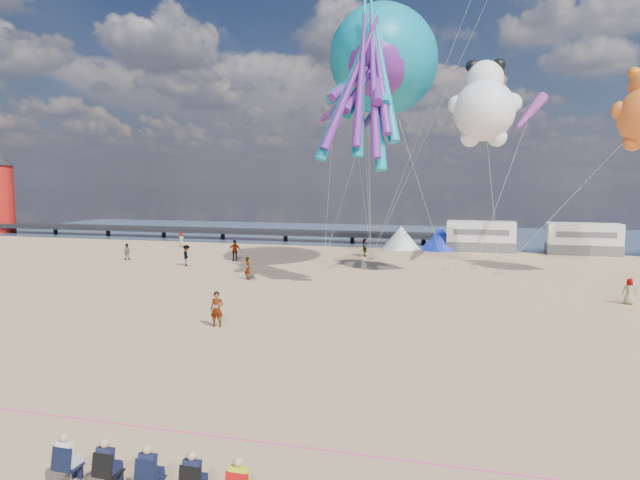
{
  "coord_description": "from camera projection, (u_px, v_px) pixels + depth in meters",
  "views": [
    {
      "loc": [
        5.32,
        -19.05,
        7.23
      ],
      "look_at": [
        -1.49,
        6.0,
        4.44
      ],
      "focal_mm": 32.0,
      "sensor_mm": 36.0,
      "label": 1
    }
  ],
  "objects": [
    {
      "name": "ground",
      "position": [
        316.0,
        381.0,
        20.43
      ],
      "size": [
        120.0,
        120.0,
        0.0
      ],
      "primitive_type": "plane",
      "color": "tan",
      "rests_on": "ground"
    },
    {
      "name": "water",
      "position": [
        431.0,
        235.0,
        73.2
      ],
      "size": [
        120.0,
        120.0,
        0.0
      ],
      "primitive_type": "plane",
      "color": "#38506C",
      "rests_on": "ground"
    },
    {
      "name": "pier",
      "position": [
        193.0,
        230.0,
        69.84
      ],
      "size": [
        60.0,
        3.0,
        0.5
      ],
      "primitive_type": "cube",
      "color": "black",
      "rests_on": "ground"
    },
    {
      "name": "lighthouse",
      "position": [
        4.0,
        199.0,
        76.77
      ],
      "size": [
        2.6,
        2.6,
        9.0
      ],
      "primitive_type": "cylinder",
      "color": "#A5140F",
      "rests_on": "ground"
    },
    {
      "name": "motorhome_0",
      "position": [
        481.0,
        236.0,
        57.09
      ],
      "size": [
        6.6,
        2.5,
        3.0
      ],
      "primitive_type": "cube",
      "color": "silver",
      "rests_on": "ground"
    },
    {
      "name": "motorhome_1",
      "position": [
        584.0,
        239.0,
        54.61
      ],
      "size": [
        6.6,
        2.5,
        3.0
      ],
      "primitive_type": "cube",
      "color": "silver",
      "rests_on": "ground"
    },
    {
      "name": "tent_white",
      "position": [
        401.0,
        237.0,
        59.21
      ],
      "size": [
        4.0,
        4.0,
        2.4
      ],
      "primitive_type": "cone",
      "color": "white",
      "rests_on": "ground"
    },
    {
      "name": "tent_blue",
      "position": [
        440.0,
        238.0,
        58.16
      ],
      "size": [
        4.0,
        4.0,
        2.4
      ],
      "primitive_type": "cone",
      "color": "#1933CC",
      "rests_on": "ground"
    },
    {
      "name": "spectator_row",
      "position": [
        151.0,
        470.0,
        12.94
      ],
      "size": [
        6.1,
        0.9,
        1.3
      ],
      "primitive_type": null,
      "color": "black",
      "rests_on": "ground"
    },
    {
      "name": "rope_line",
      "position": [
        267.0,
        443.0,
        15.63
      ],
      "size": [
        34.0,
        0.03,
        0.03
      ],
      "primitive_type": "cylinder",
      "rotation": [
        0.0,
        1.57,
        0.0
      ],
      "color": "#F2338C",
      "rests_on": "ground"
    },
    {
      "name": "standing_person",
      "position": [
        217.0,
        309.0,
        27.86
      ],
      "size": [
        0.71,
        0.53,
        1.76
      ],
      "primitive_type": "imported",
      "rotation": [
        0.0,
        0.0,
        0.17
      ],
      "color": "tan",
      "rests_on": "ground"
    },
    {
      "name": "beachgoer_0",
      "position": [
        629.0,
        291.0,
        32.89
      ],
      "size": [
        0.63,
        0.49,
        1.52
      ],
      "primitive_type": "imported",
      "rotation": [
        0.0,
        0.0,
        2.9
      ],
      "color": "#7F6659",
      "rests_on": "ground"
    },
    {
      "name": "beachgoer_1",
      "position": [
        127.0,
        252.0,
        50.84
      ],
      "size": [
        0.82,
        0.63,
        1.5
      ],
      "primitive_type": "imported",
      "rotation": [
        0.0,
        0.0,
        3.37
      ],
      "color": "#7F6659",
      "rests_on": "ground"
    },
    {
      "name": "beachgoer_2",
      "position": [
        187.0,
        255.0,
        47.58
      ],
      "size": [
        0.95,
        1.04,
        1.74
      ],
      "primitive_type": "imported",
      "rotation": [
        0.0,
        0.0,
        1.99
      ],
      "color": "#7F6659",
      "rests_on": "ground"
    },
    {
      "name": "beachgoer_3",
      "position": [
        234.0,
        250.0,
        50.44
      ],
      "size": [
        1.31,
        0.9,
        1.85
      ],
      "primitive_type": "imported",
      "rotation": [
        0.0,
        0.0,
        0.19
      ],
      "color": "#7F6659",
      "rests_on": "ground"
    },
    {
      "name": "beachgoer_4",
      "position": [
        365.0,
        247.0,
        53.4
      ],
      "size": [
        0.57,
        1.04,
        1.67
      ],
      "primitive_type": "imported",
      "rotation": [
        0.0,
        0.0,
        1.74
      ],
      "color": "#7F6659",
      "rests_on": "ground"
    },
    {
      "name": "beachgoer_5",
      "position": [
        248.0,
        268.0,
        40.99
      ],
      "size": [
        1.38,
        1.47,
        1.65
      ],
      "primitive_type": "imported",
      "rotation": [
        0.0,
        0.0,
        2.29
      ],
      "color": "#7F6659",
      "rests_on": "ground"
    },
    {
      "name": "beachgoer_6",
      "position": [
        181.0,
        239.0,
        61.01
      ],
      "size": [
        0.46,
        0.63,
        1.58
      ],
      "primitive_type": "imported",
      "rotation": [
        0.0,
        0.0,
        1.72
      ],
      "color": "#7F6659",
      "rests_on": "ground"
    },
    {
      "name": "sandbag_a",
      "position": [
        324.0,
        262.0,
        49.08
      ],
      "size": [
        0.5,
        0.35,
        0.22
      ],
      "primitive_type": "cube",
      "color": "gray",
      "rests_on": "ground"
    },
    {
      "name": "sandbag_b",
      "position": [
        445.0,
        269.0,
        45.09
      ],
      "size": [
        0.5,
        0.35,
        0.22
      ],
      "primitive_type": "cube",
      "color": "gray",
      "rests_on": "ground"
    },
    {
      "name": "sandbag_c",
      "position": [
        499.0,
        273.0,
        43.15
      ],
      "size": [
        0.5,
        0.35,
        0.22
      ],
      "primitive_type": "cube",
      "color": "gray",
      "rests_on": "ground"
    },
    {
      "name": "sandbag_d",
      "position": [
        474.0,
        268.0,
        45.9
      ],
      "size": [
        0.5,
        0.35,
        0.22
      ],
      "primitive_type": "cube",
      "color": "gray",
      "rests_on": "ground"
    },
    {
      "name": "sandbag_e",
      "position": [
        371.0,
        258.0,
        51.24
      ],
      "size": [
        0.5,
        0.35,
        0.22
      ],
      "primitive_type": "cube",
      "color": "gray",
      "rests_on": "ground"
    },
    {
      "name": "kite_octopus_teal",
      "position": [
        384.0,
        61.0,
        42.24
      ],
      "size": [
        5.44,
        12.67,
        14.48
      ],
      "primitive_type": null,
      "rotation": [
        0.0,
        0.0,
        -0.0
      ],
      "color": "#0A8BA4"
    },
    {
      "name": "kite_octopus_purple",
      "position": [
        381.0,
        64.0,
        40.4
      ],
      "size": [
        5.48,
        10.93,
        12.07
      ],
      "primitive_type": null,
      "rotation": [
        0.0,
        0.0,
        -0.09
      ],
      "color": "#66208A"
    },
    {
      "name": "kite_panda",
      "position": [
        484.0,
        111.0,
        38.55
      ],
      "size": [
        6.25,
        6.07,
        7.05
      ],
      "primitive_type": null,
      "rotation": [
        0.0,
        0.0,
        -0.33
      ],
      "color": "white"
    },
    {
      "name": "windsock_left",
      "position": [
        334.0,
        111.0,
        47.19
      ],
      "size": [
        1.96,
        6.3,
        6.21
      ],
      "primitive_type": null,
      "rotation": [
        0.0,
        0.0,
        -0.14
      ],
      "color": "red"
    },
    {
      "name": "windsock_mid",
      "position": [
        530.0,
        112.0,
        44.67
      ],
      "size": [
        3.4,
        6.73,
        6.83
      ],
      "primitive_type": null,
      "rotation": [
        0.0,
        0.0,
        -0.37
      ],
      "color": "red"
    },
    {
      "name": "windsock_right",
      "position": [
        369.0,
        121.0,
        43.17
      ],
      "size": [
        2.2,
        5.09,
        5.03
      ],
      "primitive_type": null,
      "rotation": [
        0.0,
        0.0,
        -0.27
      ],
      "color": "red"
    }
  ]
}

